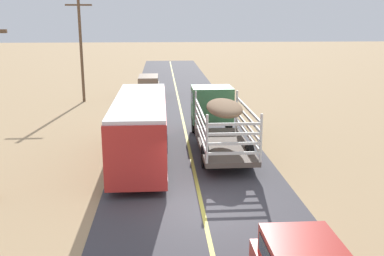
# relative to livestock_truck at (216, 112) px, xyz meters

# --- Properties ---
(ground_plane) EXTENTS (240.00, 240.00, 0.00)m
(ground_plane) POSITION_rel_livestock_truck_xyz_m (-1.65, -9.34, -1.79)
(ground_plane) COLOR tan
(road_surface) EXTENTS (8.00, 120.00, 0.02)m
(road_surface) POSITION_rel_livestock_truck_xyz_m (-1.65, -9.34, -1.78)
(road_surface) COLOR #423F44
(road_surface) RESTS_ON ground
(road_centre_line) EXTENTS (0.16, 117.60, 0.00)m
(road_centre_line) POSITION_rel_livestock_truck_xyz_m (-1.65, -9.34, -1.77)
(road_centre_line) COLOR #D8CC4C
(road_centre_line) RESTS_ON road_surface
(livestock_truck) EXTENTS (2.53, 9.70, 3.02)m
(livestock_truck) POSITION_rel_livestock_truck_xyz_m (0.00, 0.00, 0.00)
(livestock_truck) COLOR #3F7F4C
(livestock_truck) RESTS_ON road_surface
(bus) EXTENTS (2.54, 10.00, 3.21)m
(bus) POSITION_rel_livestock_truck_xyz_m (-4.20, -3.34, -0.04)
(bus) COLOR red
(bus) RESTS_ON road_surface
(car_far) EXTENTS (1.90, 4.62, 1.93)m
(car_far) POSITION_rel_livestock_truck_xyz_m (-4.31, 15.54, -0.70)
(car_far) COLOR #8C7259
(car_far) RESTS_ON road_surface
(power_pole_mid) EXTENTS (2.20, 0.24, 8.72)m
(power_pole_mid) POSITION_rel_livestock_truck_xyz_m (-9.89, 13.59, 2.87)
(power_pole_mid) COLOR brown
(power_pole_mid) RESTS_ON ground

